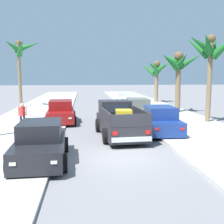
% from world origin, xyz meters
% --- Properties ---
extents(ground_plane, '(160.00, 160.00, 0.00)m').
position_xyz_m(ground_plane, '(0.00, 0.00, 0.00)').
color(ground_plane, slate).
extents(sidewalk_left, '(5.30, 60.00, 0.12)m').
position_xyz_m(sidewalk_left, '(-5.16, 12.00, 0.06)').
color(sidewalk_left, beige).
rests_on(sidewalk_left, ground).
extents(sidewalk_right, '(5.30, 60.00, 0.12)m').
position_xyz_m(sidewalk_right, '(5.16, 12.00, 0.06)').
color(sidewalk_right, beige).
rests_on(sidewalk_right, ground).
extents(curb_left, '(0.16, 60.00, 0.10)m').
position_xyz_m(curb_left, '(-3.90, 12.00, 0.05)').
color(curb_left, silver).
rests_on(curb_left, ground).
extents(curb_right, '(0.16, 60.00, 0.10)m').
position_xyz_m(curb_right, '(3.90, 12.00, 0.05)').
color(curb_right, silver).
rests_on(curb_right, ground).
extents(pickup_truck, '(2.48, 5.33, 1.80)m').
position_xyz_m(pickup_truck, '(0.53, 3.92, 0.79)').
color(pickup_truck, '#28282D').
rests_on(pickup_truck, ground).
extents(car_left_near, '(2.08, 4.28, 1.54)m').
position_xyz_m(car_left_near, '(2.93, 16.37, 0.71)').
color(car_left_near, silver).
rests_on(car_left_near, ground).
extents(car_right_near, '(2.12, 4.30, 1.54)m').
position_xyz_m(car_right_near, '(2.89, 4.41, 0.71)').
color(car_right_near, navy).
rests_on(car_right_near, ground).
extents(car_left_mid, '(2.15, 4.31, 1.54)m').
position_xyz_m(car_left_mid, '(2.67, 9.89, 0.71)').
color(car_left_mid, slate).
rests_on(car_left_mid, ground).
extents(car_right_mid, '(2.16, 4.32, 1.54)m').
position_xyz_m(car_right_mid, '(-3.00, -0.33, 0.71)').
color(car_right_mid, black).
rests_on(car_right_mid, ground).
extents(car_left_far, '(2.20, 4.33, 1.54)m').
position_xyz_m(car_left_far, '(-2.94, 8.64, 0.71)').
color(car_left_far, maroon).
rests_on(car_left_far, ground).
extents(palm_tree_left_fore, '(3.55, 3.50, 6.73)m').
position_xyz_m(palm_tree_left_fore, '(-7.52, 18.17, 5.53)').
color(palm_tree_left_fore, '#846B4C').
rests_on(palm_tree_left_fore, ground).
extents(palm_tree_right_fore, '(3.91, 3.64, 5.23)m').
position_xyz_m(palm_tree_right_fore, '(6.63, 12.56, 4.09)').
color(palm_tree_right_fore, brown).
rests_on(palm_tree_right_fore, ground).
extents(palm_tree_left_mid, '(3.66, 4.07, 4.90)m').
position_xyz_m(palm_tree_left_mid, '(7.10, 21.87, 3.85)').
color(palm_tree_left_mid, '#846B4C').
rests_on(palm_tree_left_mid, ground).
extents(palm_tree_right_mid, '(3.50, 3.48, 5.97)m').
position_xyz_m(palm_tree_right_mid, '(7.03, 7.29, 4.88)').
color(palm_tree_right_mid, '#846B4C').
rests_on(palm_tree_right_mid, ground).
extents(pedestrian, '(0.57, 0.42, 1.59)m').
position_xyz_m(pedestrian, '(-5.06, 6.37, 0.91)').
color(pedestrian, navy).
rests_on(pedestrian, ground).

